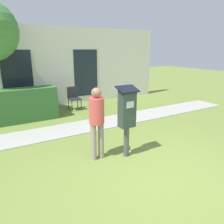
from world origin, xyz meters
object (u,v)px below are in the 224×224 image
Objects in this scene: parking_meter at (127,113)px; outdoor_chair_middle at (74,96)px; person_standing at (97,118)px; outdoor_chair_left at (35,98)px.

outdoor_chair_middle is (0.43, 4.33, -0.49)m from parking_meter.
parking_meter is 1.77× the size of outdoor_chair_middle.
person_standing is 4.25m from outdoor_chair_middle.
parking_meter is at bearing -82.81° from outdoor_chair_middle.
parking_meter reaches higher than outdoor_chair_left.
person_standing is (-0.61, 0.22, -0.09)m from parking_meter.
person_standing reaches higher than outdoor_chair_left.
outdoor_chair_left is (-0.35, 4.53, -0.40)m from person_standing.
parking_meter is 4.37m from outdoor_chair_middle.
parking_meter is 1.01× the size of person_standing.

